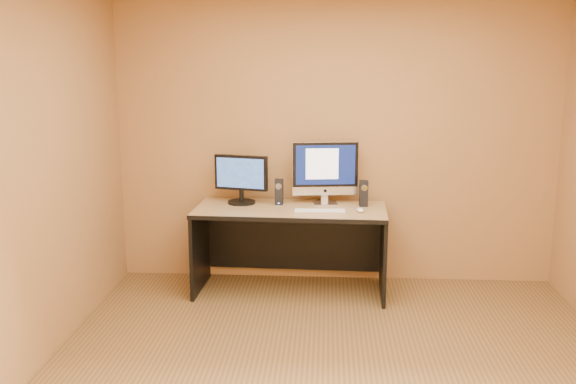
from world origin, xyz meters
name	(u,v)px	position (x,y,z in m)	size (l,w,h in m)	color
floor	(336,381)	(0.00, 0.00, 0.00)	(4.00, 4.00, 0.00)	brown
walls	(340,184)	(0.00, 0.00, 1.30)	(4.00, 4.00, 2.60)	#9B6E3E
desk	(290,250)	(-0.39, 1.59, 0.38)	(1.65, 0.72, 0.76)	#A78A53
imac	(326,173)	(-0.09, 1.77, 1.05)	(0.59, 0.22, 0.57)	#BABABF
second_monitor	(241,180)	(-0.84, 1.75, 0.98)	(0.50, 0.25, 0.43)	black
speaker_left	(279,192)	(-0.50, 1.73, 0.88)	(0.07, 0.07, 0.23)	black
speaker_right	(364,193)	(0.25, 1.71, 0.88)	(0.07, 0.07, 0.23)	black
keyboard	(320,211)	(-0.13, 1.47, 0.77)	(0.44, 0.12, 0.02)	silver
mouse	(360,210)	(0.21, 1.49, 0.78)	(0.06, 0.11, 0.04)	white
cable_a	(327,201)	(-0.07, 1.88, 0.77)	(0.01, 0.01, 0.23)	black
cable_b	(319,200)	(-0.15, 1.91, 0.77)	(0.01, 0.01, 0.19)	black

